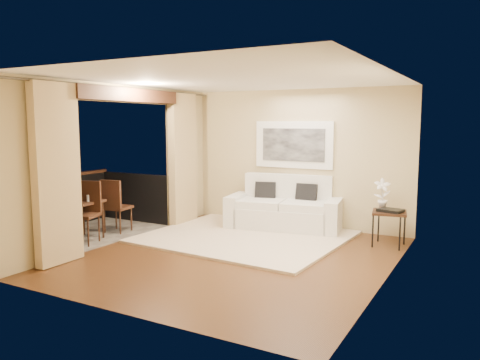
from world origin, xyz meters
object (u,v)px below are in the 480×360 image
Objects in this scene: sofa at (285,210)px; orchid at (382,194)px; side_table at (389,215)px; ice_bucket at (81,194)px; bistro_table at (82,205)px; balcony_chair_near at (86,207)px; balcony_chair_far at (114,202)px.

sofa is 1.94m from orchid.
side_table is 0.39m from orchid.
bistro_table is at bearing -37.64° from ice_bucket.
orchid is at bearing 10.83° from balcony_chair_near.
side_table is (2.03, -0.33, 0.16)m from sofa.
bistro_table is 0.24m from ice_bucket.
bistro_table is 0.64m from balcony_chair_far.
bistro_table is 0.69× the size of balcony_chair_far.
sofa is 2.27× the size of balcony_chair_far.
balcony_chair_far is at bearing -159.75° from orchid.
orchid reaches higher than bistro_table.
orchid is 5.22m from bistro_table.
sofa reaches higher than ice_bucket.
side_table is at bearing 8.40° from balcony_chair_near.
orchid reaches higher than ice_bucket.
orchid is at bearing 26.00° from bistro_table.
balcony_chair_near is (0.05, -0.72, 0.03)m from balcony_chair_far.
bistro_table is at bearing -156.33° from side_table.
side_table is 0.91× the size of bistro_table.
side_table is 4.93m from balcony_chair_far.
side_table is 5.30m from bistro_table.
balcony_chair_far is 5.03× the size of ice_bucket.
side_table is at bearing -44.79° from orchid.
orchid is 2.63× the size of ice_bucket.
sofa is at bearing -152.18° from balcony_chair_far.
orchid is 5.08m from balcony_chair_near.
sofa is at bearing 38.68° from ice_bucket.
side_table is 3.15× the size of ice_bucket.
sofa is 3.67m from balcony_chair_near.
balcony_chair_near is (-2.61, -2.56, 0.25)m from sofa.
ice_bucket is at bearing -150.79° from sofa.
ice_bucket is at bearing 54.47° from balcony_chair_far.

